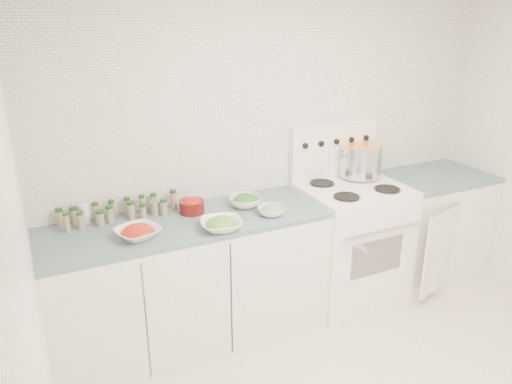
{
  "coord_description": "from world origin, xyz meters",
  "views": [
    {
      "loc": [
        -1.7,
        -1.66,
        2.2
      ],
      "look_at": [
        -0.35,
        1.14,
        1.04
      ],
      "focal_mm": 35.0,
      "sensor_mm": 36.0,
      "label": 1
    }
  ],
  "objects_px": {
    "stove": "(349,239)",
    "stock_pot": "(361,159)",
    "bowl_snowpea": "(221,224)",
    "bowl_tomato": "(138,232)"
  },
  "relations": [
    {
      "from": "stove",
      "to": "stock_pot",
      "type": "relative_size",
      "value": 3.92
    },
    {
      "from": "bowl_snowpea",
      "to": "stock_pot",
      "type": "bearing_deg",
      "value": 15.91
    },
    {
      "from": "bowl_tomato",
      "to": "bowl_snowpea",
      "type": "distance_m",
      "value": 0.5
    },
    {
      "from": "bowl_tomato",
      "to": "bowl_snowpea",
      "type": "relative_size",
      "value": 1.04
    },
    {
      "from": "stove",
      "to": "stock_pot",
      "type": "distance_m",
      "value": 0.63
    },
    {
      "from": "stock_pot",
      "to": "bowl_tomato",
      "type": "bearing_deg",
      "value": -171.53
    },
    {
      "from": "stock_pot",
      "to": "bowl_snowpea",
      "type": "height_order",
      "value": "stock_pot"
    },
    {
      "from": "bowl_tomato",
      "to": "stock_pot",
      "type": "bearing_deg",
      "value": 8.47
    },
    {
      "from": "bowl_tomato",
      "to": "stove",
      "type": "bearing_deg",
      "value": 3.78
    },
    {
      "from": "stove",
      "to": "stock_pot",
      "type": "bearing_deg",
      "value": 42.71
    }
  ]
}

